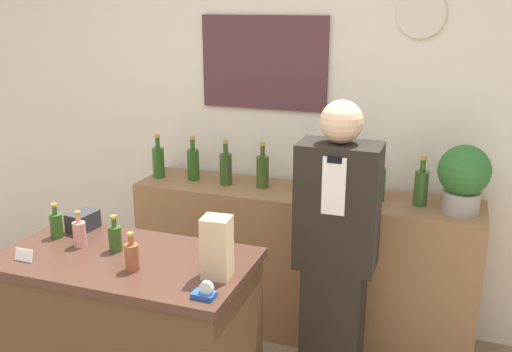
% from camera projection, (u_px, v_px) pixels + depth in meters
% --- Properties ---
extents(back_wall, '(5.20, 0.09, 2.70)m').
position_uv_depth(back_wall, '(292.00, 117.00, 3.67)').
color(back_wall, silver).
rests_on(back_wall, ground_plane).
extents(back_shelf, '(2.12, 0.44, 0.95)m').
position_uv_depth(back_shelf, '(301.00, 263.00, 3.63)').
color(back_shelf, '#8E6642').
rests_on(back_shelf, ground_plane).
extents(display_counter, '(1.14, 0.61, 0.97)m').
position_uv_depth(display_counter, '(132.00, 350.00, 2.70)').
color(display_counter, '#4C331E').
rests_on(display_counter, ground_plane).
extents(shopkeeper, '(0.41, 0.26, 1.62)m').
position_uv_depth(shopkeeper, '(336.00, 256.00, 2.95)').
color(shopkeeper, black).
rests_on(shopkeeper, ground_plane).
extents(potted_plant, '(0.28, 0.28, 0.38)m').
position_uv_depth(potted_plant, '(464.00, 176.00, 3.10)').
color(potted_plant, '#9E998E').
rests_on(potted_plant, back_shelf).
extents(paper_bag, '(0.12, 0.11, 0.26)m').
position_uv_depth(paper_bag, '(217.00, 247.00, 2.34)').
color(paper_bag, tan).
rests_on(paper_bag, display_counter).
extents(tape_dispenser, '(0.09, 0.06, 0.07)m').
position_uv_depth(tape_dispenser, '(205.00, 292.00, 2.20)').
color(tape_dispenser, '#1E4799').
rests_on(tape_dispenser, display_counter).
extents(price_card_left, '(0.09, 0.02, 0.06)m').
position_uv_depth(price_card_left, '(24.00, 255.00, 2.52)').
color(price_card_left, white).
rests_on(price_card_left, display_counter).
extents(gift_box, '(0.13, 0.16, 0.09)m').
position_uv_depth(gift_box, '(83.00, 221.00, 2.86)').
color(gift_box, '#2D2D33').
rests_on(gift_box, display_counter).
extents(counter_bottle_0, '(0.06, 0.06, 0.17)m').
position_uv_depth(counter_bottle_0, '(56.00, 225.00, 2.76)').
color(counter_bottle_0, '#2C541B').
rests_on(counter_bottle_0, display_counter).
extents(counter_bottle_1, '(0.06, 0.06, 0.17)m').
position_uv_depth(counter_bottle_1, '(80.00, 233.00, 2.66)').
color(counter_bottle_1, tan).
rests_on(counter_bottle_1, display_counter).
extents(counter_bottle_2, '(0.06, 0.06, 0.17)m').
position_uv_depth(counter_bottle_2, '(115.00, 238.00, 2.61)').
color(counter_bottle_2, '#30501F').
rests_on(counter_bottle_2, display_counter).
extents(counter_bottle_3, '(0.06, 0.06, 0.17)m').
position_uv_depth(counter_bottle_3, '(132.00, 256.00, 2.42)').
color(counter_bottle_3, brown).
rests_on(counter_bottle_3, display_counter).
extents(shelf_bottle_0, '(0.08, 0.08, 0.29)m').
position_uv_depth(shelf_bottle_0, '(158.00, 161.00, 3.76)').
color(shelf_bottle_0, '#2A561E').
rests_on(shelf_bottle_0, back_shelf).
extents(shelf_bottle_1, '(0.08, 0.08, 0.29)m').
position_uv_depth(shelf_bottle_1, '(193.00, 163.00, 3.71)').
color(shelf_bottle_1, '#27551C').
rests_on(shelf_bottle_1, back_shelf).
extents(shelf_bottle_2, '(0.08, 0.08, 0.29)m').
position_uv_depth(shelf_bottle_2, '(226.00, 168.00, 3.61)').
color(shelf_bottle_2, '#2E4A1D').
rests_on(shelf_bottle_2, back_shelf).
extents(shelf_bottle_3, '(0.08, 0.08, 0.29)m').
position_uv_depth(shelf_bottle_3, '(263.00, 170.00, 3.55)').
color(shelf_bottle_3, '#324F1E').
rests_on(shelf_bottle_3, back_shelf).
extents(shelf_bottle_4, '(0.08, 0.08, 0.29)m').
position_uv_depth(shelf_bottle_4, '(299.00, 174.00, 3.47)').
color(shelf_bottle_4, '#2D521E').
rests_on(shelf_bottle_4, back_shelf).
extents(shelf_bottle_5, '(0.08, 0.08, 0.29)m').
position_uv_depth(shelf_bottle_5, '(338.00, 178.00, 3.39)').
color(shelf_bottle_5, '#344C29').
rests_on(shelf_bottle_5, back_shelf).
extents(shelf_bottle_6, '(0.08, 0.08, 0.29)m').
position_uv_depth(shelf_bottle_6, '(379.00, 182.00, 3.32)').
color(shelf_bottle_6, '#2F5126').
rests_on(shelf_bottle_6, back_shelf).
extents(shelf_bottle_7, '(0.08, 0.08, 0.29)m').
position_uv_depth(shelf_bottle_7, '(421.00, 187.00, 3.24)').
color(shelf_bottle_7, '#315723').
rests_on(shelf_bottle_7, back_shelf).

